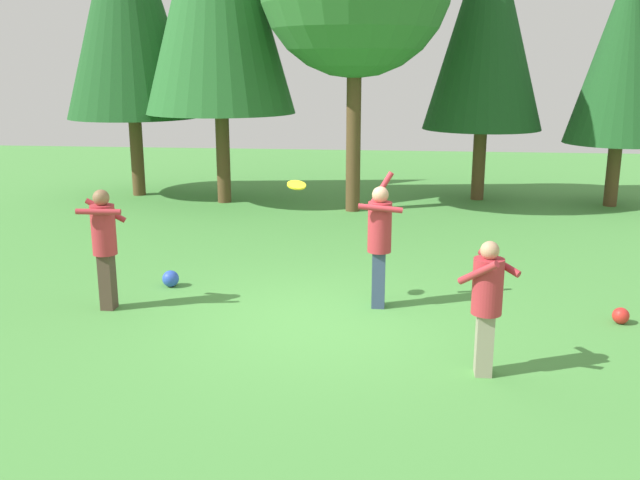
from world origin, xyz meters
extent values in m
plane|color=#4C9342|center=(0.00, 0.00, 0.00)|extent=(40.00, 40.00, 0.00)
cube|color=#38476B|center=(0.75, 0.60, 0.42)|extent=(0.19, 0.22, 0.83)
cylinder|color=#B72D38|center=(0.75, 0.60, 1.19)|extent=(0.34, 0.34, 0.72)
sphere|color=tan|center=(0.75, 0.60, 1.66)|extent=(0.23, 0.23, 0.23)
cylinder|color=#B72D38|center=(0.76, 0.40, 1.51)|extent=(0.62, 0.11, 0.13)
cylinder|color=#B72D38|center=(0.74, 0.80, 1.68)|extent=(0.39, 0.10, 0.57)
cube|color=#4C382D|center=(-3.12, 0.09, 0.41)|extent=(0.19, 0.22, 0.82)
cylinder|color=#B72D38|center=(-3.12, 0.09, 1.17)|extent=(0.34, 0.34, 0.71)
sphere|color=#8C6647|center=(-3.12, 0.09, 1.63)|extent=(0.23, 0.23, 0.23)
cylinder|color=#B72D38|center=(-3.15, 0.28, 1.41)|extent=(0.57, 0.17, 0.37)
cylinder|color=#B72D38|center=(-3.08, -0.11, 1.47)|extent=(0.61, 0.18, 0.10)
cube|color=gray|center=(2.00, -1.56, 0.37)|extent=(0.19, 0.22, 0.73)
cylinder|color=#B72D38|center=(2.00, -1.56, 1.05)|extent=(0.34, 0.34, 0.64)
sphere|color=tan|center=(2.00, -1.56, 1.46)|extent=(0.21, 0.21, 0.21)
cylinder|color=#B72D38|center=(1.87, -1.71, 1.25)|extent=(0.43, 0.39, 0.36)
cylinder|color=#B72D38|center=(2.14, -1.41, 1.28)|extent=(0.46, 0.41, 0.24)
cylinder|color=yellow|center=(-0.43, 0.55, 1.78)|extent=(0.36, 0.36, 0.10)
sphere|color=red|center=(4.06, 0.28, 0.11)|extent=(0.23, 0.23, 0.23)
sphere|color=blue|center=(-2.56, 1.19, 0.13)|extent=(0.26, 0.26, 0.26)
cylinder|color=brown|center=(-0.08, 7.50, 2.00)|extent=(0.34, 0.34, 4.01)
cylinder|color=brown|center=(6.31, 8.82, 1.42)|extent=(0.33, 0.33, 2.85)
cone|color=#1E5123|center=(6.31, 8.82, 3.84)|extent=(2.56, 2.56, 4.56)
cylinder|color=brown|center=(-3.44, 8.23, 2.06)|extent=(0.35, 0.35, 4.12)
cylinder|color=brown|center=(3.08, 9.35, 1.67)|extent=(0.33, 0.33, 3.34)
cone|color=#19471E|center=(3.08, 9.35, 4.51)|extent=(3.01, 3.01, 5.34)
cylinder|color=brown|center=(-6.00, 8.98, 1.89)|extent=(0.34, 0.34, 3.78)
camera|label=1|loc=(0.98, -9.05, 3.42)|focal=39.06mm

